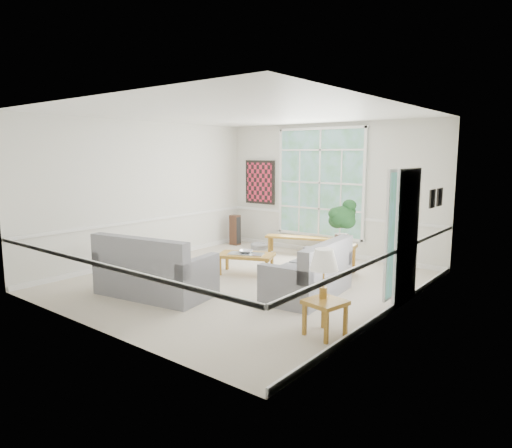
# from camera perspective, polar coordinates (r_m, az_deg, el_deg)

# --- Properties ---
(floor) EXTENTS (5.50, 6.00, 0.01)m
(floor) POSITION_cam_1_polar(r_m,az_deg,el_deg) (8.39, -1.39, -7.24)
(floor) COLOR #BCB09D
(floor) RESTS_ON ground
(ceiling) EXTENTS (5.50, 6.00, 0.02)m
(ceiling) POSITION_cam_1_polar(r_m,az_deg,el_deg) (8.10, -1.47, 13.66)
(ceiling) COLOR white
(ceiling) RESTS_ON ground
(wall_back) EXTENTS (5.50, 0.02, 3.00)m
(wall_back) POSITION_cam_1_polar(r_m,az_deg,el_deg) (10.58, 9.02, 4.26)
(wall_back) COLOR silver
(wall_back) RESTS_ON ground
(wall_front) EXTENTS (5.50, 0.02, 3.00)m
(wall_front) POSITION_cam_1_polar(r_m,az_deg,el_deg) (6.13, -19.66, 0.69)
(wall_front) COLOR silver
(wall_front) RESTS_ON ground
(wall_left) EXTENTS (0.02, 6.00, 3.00)m
(wall_left) POSITION_cam_1_polar(r_m,az_deg,el_deg) (10.09, -13.57, 3.91)
(wall_left) COLOR silver
(wall_left) RESTS_ON ground
(wall_right) EXTENTS (0.02, 6.00, 3.00)m
(wall_right) POSITION_cam_1_polar(r_m,az_deg,el_deg) (6.71, 16.97, 1.48)
(wall_right) COLOR silver
(wall_right) RESTS_ON ground
(window_back) EXTENTS (2.30, 0.08, 2.40)m
(window_back) POSITION_cam_1_polar(r_m,az_deg,el_deg) (10.64, 8.00, 5.12)
(window_back) COLOR white
(window_back) RESTS_ON wall_back
(entry_door) EXTENTS (0.08, 0.90, 2.10)m
(entry_door) POSITION_cam_1_polar(r_m,az_deg,el_deg) (7.34, 18.24, -1.54)
(entry_door) COLOR white
(entry_door) RESTS_ON floor
(door_sidelight) EXTENTS (0.08, 0.26, 1.90)m
(door_sidelight) POSITION_cam_1_polar(r_m,az_deg,el_deg) (6.74, 16.43, -1.47)
(door_sidelight) COLOR white
(door_sidelight) RESTS_ON wall_right
(wall_art) EXTENTS (0.90, 0.06, 1.10)m
(wall_art) POSITION_cam_1_polar(r_m,az_deg,el_deg) (11.61, 0.46, 5.25)
(wall_art) COLOR maroon
(wall_art) RESTS_ON wall_back
(wall_frame_near) EXTENTS (0.04, 0.26, 0.32)m
(wall_frame_near) POSITION_cam_1_polar(r_m,az_deg,el_deg) (8.36, 21.13, 2.97)
(wall_frame_near) COLOR black
(wall_frame_near) RESTS_ON wall_right
(wall_frame_far) EXTENTS (0.04, 0.26, 0.32)m
(wall_frame_far) POSITION_cam_1_polar(r_m,az_deg,el_deg) (8.74, 21.91, 3.16)
(wall_frame_far) COLOR black
(wall_frame_far) RESTS_ON wall_right
(loveseat_right) EXTENTS (1.04, 1.78, 0.92)m
(loveseat_right) POSITION_cam_1_polar(r_m,az_deg,el_deg) (7.52, 6.47, -5.51)
(loveseat_right) COLOR gray
(loveseat_right) RESTS_ON floor
(loveseat_front) EXTENTS (2.01, 1.27, 1.02)m
(loveseat_front) POSITION_cam_1_polar(r_m,az_deg,el_deg) (7.71, -12.44, -4.95)
(loveseat_front) COLOR gray
(loveseat_front) RESTS_ON floor
(coffee_table) EXTENTS (1.20, 0.95, 0.40)m
(coffee_table) POSITION_cam_1_polar(r_m,az_deg,el_deg) (8.87, -1.25, -5.01)
(coffee_table) COLOR #9F7026
(coffee_table) RESTS_ON floor
(pewter_bowl) EXTENTS (0.42, 0.42, 0.08)m
(pewter_bowl) POSITION_cam_1_polar(r_m,az_deg,el_deg) (8.86, -1.26, -3.45)
(pewter_bowl) COLOR #A2A1A7
(pewter_bowl) RESTS_ON coffee_table
(window_bench) EXTENTS (1.73, 0.91, 0.40)m
(window_bench) POSITION_cam_1_polar(r_m,az_deg,el_deg) (10.69, 5.79, -2.67)
(window_bench) COLOR #9F7026
(window_bench) RESTS_ON floor
(end_table) EXTENTS (0.66, 0.66, 0.58)m
(end_table) POSITION_cam_1_polar(r_m,az_deg,el_deg) (8.97, 10.27, -4.40)
(end_table) COLOR #9F7026
(end_table) RESTS_ON floor
(houseplant) EXTENTS (0.67, 0.67, 0.91)m
(houseplant) POSITION_cam_1_polar(r_m,az_deg,el_deg) (8.75, 10.70, 0.20)
(houseplant) COLOR #1F4F22
(houseplant) RESTS_ON end_table
(side_table) EXTENTS (0.54, 0.54, 0.47)m
(side_table) POSITION_cam_1_polar(r_m,az_deg,el_deg) (6.00, 8.61, -11.53)
(side_table) COLOR #9F7026
(side_table) RESTS_ON floor
(table_lamp) EXTENTS (0.41, 0.41, 0.64)m
(table_lamp) POSITION_cam_1_polar(r_m,az_deg,el_deg) (5.92, 8.45, -6.17)
(table_lamp) COLOR white
(table_lamp) RESTS_ON side_table
(pet_bed) EXTENTS (0.46, 0.46, 0.13)m
(pet_bed) POSITION_cam_1_polar(r_m,az_deg,el_deg) (11.24, 0.43, -2.76)
(pet_bed) COLOR gray
(pet_bed) RESTS_ON floor
(floor_speaker) EXTENTS (0.24, 0.19, 0.77)m
(floor_speaker) POSITION_cam_1_polar(r_m,az_deg,el_deg) (11.68, -2.63, -0.75)
(floor_speaker) COLOR #422719
(floor_speaker) RESTS_ON floor
(cat) EXTENTS (0.41, 0.31, 0.17)m
(cat) POSITION_cam_1_polar(r_m,az_deg,el_deg) (8.07, 7.73, -3.85)
(cat) COLOR black
(cat) RESTS_ON loveseat_right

